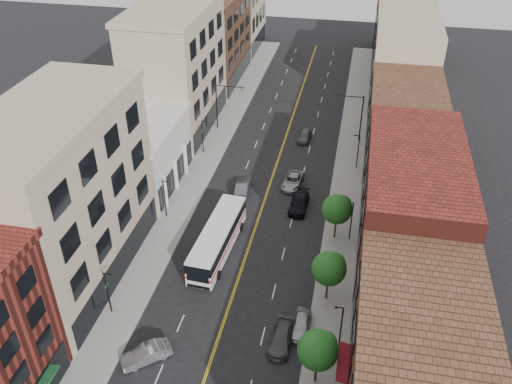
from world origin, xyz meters
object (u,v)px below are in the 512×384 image
Objects in this scene: city_bus at (218,238)px; car_angle_b at (146,354)px; car_parked_far at (302,325)px; car_lane_behind at (243,187)px; car_lane_c at (305,136)px; car_parked_mid at (281,338)px; car_lane_b at (293,181)px; car_lane_a at (299,203)px.

car_angle_b is at bearing -95.33° from city_bus.
city_bus is 3.19× the size of car_parked_far.
city_bus is at bearing 131.78° from car_angle_b.
car_lane_behind is 16.77m from car_lane_c.
city_bus is 28.52m from car_lane_c.
car_angle_b is 0.97× the size of car_parked_mid.
city_bus is at bearing 137.88° from car_parked_far.
car_parked_mid is 39.44m from car_lane_c.
car_lane_b is at bearing 124.90° from car_angle_b.
car_lane_a reaches higher than car_lane_c.
car_lane_b is at bearing 109.04° from car_lane_a.
car_lane_c reaches higher than car_lane_b.
car_lane_c is at bearing 81.01° from city_bus.
car_lane_b is (6.12, 2.82, -0.07)m from car_lane_behind.
car_lane_a is at bearing -80.58° from car_lane_c.
car_lane_b is at bearing 98.55° from car_parked_mid.
car_lane_c is (6.11, 27.83, -1.21)m from city_bus.
car_lane_a is at bearing 159.36° from car_lane_behind.
car_parked_far is 0.88× the size of car_lane_behind.
car_lane_behind reaches higher than car_lane_a.
city_bus reaches higher than car_lane_a.
car_lane_behind reaches higher than car_lane_b.
city_bus is 14.65m from car_parked_mid.
car_lane_behind is at bearing 93.16° from city_bus.
car_parked_far is 37.59m from car_lane_c.
car_parked_mid is 26.66m from car_lane_b.
car_lane_behind reaches higher than car_parked_mid.
car_angle_b is (-2.41, -15.69, -1.18)m from city_bus.
car_lane_a is (7.70, 9.99, -1.17)m from city_bus.
car_lane_behind is 6.74m from car_lane_b.
city_bus is 16.28m from car_lane_b.
car_parked_far is at bearing 75.99° from car_angle_b.
city_bus is at bearing 85.15° from car_lane_behind.
car_angle_b is at bearing -157.34° from car_parked_mid.
car_lane_c is (-4.48, 37.33, 0.02)m from car_parked_far.
car_lane_behind is (2.46, 27.88, 0.02)m from car_angle_b.
car_parked_mid is 25.32m from car_lane_behind.
car_angle_b reaches higher than car_lane_b.
car_lane_a is at bearing 98.19° from car_parked_far.
city_bus reaches higher than car_parked_far.
car_lane_a is at bearing 119.02° from car_angle_b.
car_parked_far is at bearing 53.85° from car_parked_mid.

